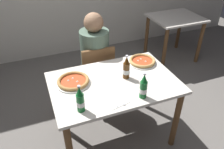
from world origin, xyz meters
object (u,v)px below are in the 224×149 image
object	(u,v)px
dining_table_main	(114,91)
napkin_with_cutlery	(115,100)
chair_behind_table	(97,72)
dining_table_background	(175,26)
beer_bottle_left	(80,100)
pizza_margherita_near	(73,81)
beer_bottle_right	(143,87)
pizza_marinara_far	(142,61)
beer_bottle_center	(126,69)
diner_seated	(96,63)

from	to	relation	value
dining_table_main	napkin_with_cutlery	distance (m)	0.30
chair_behind_table	dining_table_background	xyz separation A→B (m)	(1.58, 0.68, 0.11)
beer_bottle_left	dining_table_main	bearing A→B (deg)	34.51
dining_table_main	pizza_margherita_near	distance (m)	0.41
dining_table_background	beer_bottle_right	world-z (taller)	beer_bottle_right
napkin_with_cutlery	pizza_margherita_near	bearing A→B (deg)	126.03
chair_behind_table	pizza_marinara_far	bearing A→B (deg)	137.44
beer_bottle_center	beer_bottle_right	xyz separation A→B (m)	(0.01, -0.32, 0.00)
diner_seated	napkin_with_cutlery	bearing A→B (deg)	-97.15
dining_table_main	dining_table_background	size ratio (longest dim) A/B	1.50
diner_seated	pizza_marinara_far	xyz separation A→B (m)	(0.39, -0.45, 0.19)
chair_behind_table	napkin_with_cutlery	bearing A→B (deg)	85.58
beer_bottle_center	dining_table_main	bearing A→B (deg)	-171.70
dining_table_background	beer_bottle_left	bearing A→B (deg)	-141.97
dining_table_main	dining_table_background	distance (m)	2.05
dining_table_background	dining_table_main	bearing A→B (deg)	-141.15
chair_behind_table	pizza_marinara_far	xyz separation A→B (m)	(0.39, -0.40, 0.29)
beer_bottle_left	napkin_with_cutlery	xyz separation A→B (m)	(0.30, 0.01, -0.10)
napkin_with_cutlery	beer_bottle_right	bearing A→B (deg)	-10.34
dining_table_main	beer_bottle_left	xyz separation A→B (m)	(-0.39, -0.27, 0.22)
chair_behind_table	pizza_margherita_near	distance (m)	0.69
dining_table_main	beer_bottle_left	bearing A→B (deg)	-145.49
beer_bottle_center	beer_bottle_right	size ratio (longest dim) A/B	1.00
chair_behind_table	dining_table_background	world-z (taller)	chair_behind_table
chair_behind_table	beer_bottle_left	world-z (taller)	beer_bottle_left
pizza_marinara_far	napkin_with_cutlery	distance (m)	0.69
pizza_marinara_far	napkin_with_cutlery	xyz separation A→B (m)	(-0.50, -0.47, -0.02)
pizza_margherita_near	beer_bottle_left	bearing A→B (deg)	-94.07
dining_table_main	diner_seated	world-z (taller)	diner_seated
pizza_margherita_near	beer_bottle_left	world-z (taller)	beer_bottle_left
dining_table_main	beer_bottle_right	xyz separation A→B (m)	(0.15, -0.30, 0.22)
pizza_margherita_near	beer_bottle_right	bearing A→B (deg)	-39.20
pizza_marinara_far	dining_table_background	bearing A→B (deg)	42.26
napkin_with_cutlery	diner_seated	bearing A→B (deg)	82.85
chair_behind_table	napkin_with_cutlery	size ratio (longest dim) A/B	3.99
chair_behind_table	dining_table_background	distance (m)	1.72
dining_table_main	pizza_margherita_near	bearing A→B (deg)	162.25
chair_behind_table	pizza_margherita_near	xyz separation A→B (m)	(-0.38, -0.49, 0.29)
beer_bottle_right	napkin_with_cutlery	bearing A→B (deg)	169.66
dining_table_main	pizza_marinara_far	bearing A→B (deg)	26.96
dining_table_background	pizza_marinara_far	size ratio (longest dim) A/B	2.62
dining_table_background	beer_bottle_left	size ratio (longest dim) A/B	3.24
chair_behind_table	beer_bottle_left	bearing A→B (deg)	67.86
napkin_with_cutlery	pizza_marinara_far	bearing A→B (deg)	42.76
dining_table_background	beer_bottle_right	size ratio (longest dim) A/B	3.24
dining_table_background	pizza_margherita_near	size ratio (longest dim) A/B	2.45
pizza_marinara_far	beer_bottle_right	world-z (taller)	beer_bottle_right
beer_bottle_left	dining_table_background	bearing A→B (deg)	38.03
pizza_marinara_far	beer_bottle_center	world-z (taller)	beer_bottle_center
beer_bottle_right	beer_bottle_center	bearing A→B (deg)	92.26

